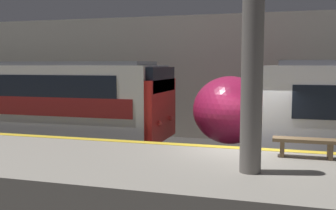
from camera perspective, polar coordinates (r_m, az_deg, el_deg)
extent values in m
plane|color=#33302D|center=(10.79, 11.01, -11.61)|extent=(120.00, 120.00, 0.00)
cube|color=gray|center=(8.66, 9.77, -12.26)|extent=(40.00, 4.14, 1.07)
cube|color=gold|center=(10.37, 11.05, -6.17)|extent=(40.00, 0.30, 0.01)
cube|color=#B2AD9E|center=(16.86, 13.27, 3.85)|extent=(50.00, 0.15, 5.36)
cylinder|color=slate|center=(7.89, 12.07, 2.98)|extent=(0.43, 0.43, 3.53)
ellipsoid|color=#B21E4C|center=(13.01, 8.99, -0.70)|extent=(2.42, 2.64, 2.21)
sphere|color=#F2EFCC|center=(13.21, 4.87, -2.28)|extent=(0.20, 0.20, 0.20)
cube|color=red|center=(13.52, -0.99, -0.73)|extent=(0.25, 2.81, 2.10)
cube|color=black|center=(13.44, -0.99, 3.74)|extent=(0.25, 2.52, 0.84)
sphere|color=#EA4C42|center=(12.91, -1.18, -2.68)|extent=(0.18, 0.18, 0.18)
sphere|color=#EA4C42|center=(14.14, 0.39, -1.94)|extent=(0.18, 0.18, 0.18)
cube|color=brown|center=(9.67, 16.24, -5.96)|extent=(0.10, 0.32, 0.41)
cube|color=brown|center=(9.73, 22.47, -6.10)|extent=(0.10, 0.32, 0.41)
cube|color=brown|center=(9.65, 19.40, -4.85)|extent=(1.50, 0.40, 0.08)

